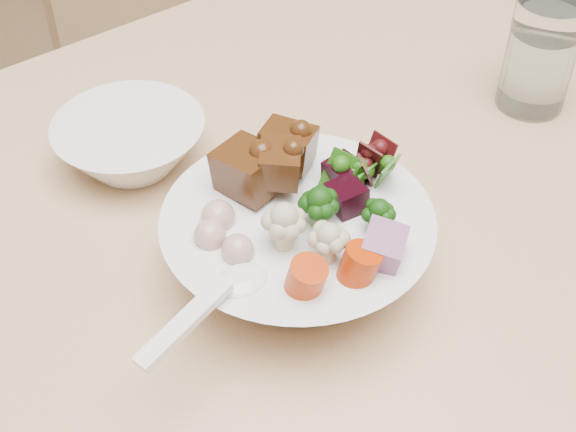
{
  "coord_description": "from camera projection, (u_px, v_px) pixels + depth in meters",
  "views": [
    {
      "loc": [
        -0.29,
        -0.23,
        1.22
      ],
      "look_at": [
        -0.06,
        0.13,
        0.81
      ],
      "focal_mm": 50.0,
      "sensor_mm": 36.0,
      "label": 1
    }
  ],
  "objects": [
    {
      "name": "soup_spoon",
      "position": [
        227.0,
        292.0,
        0.54
      ],
      "size": [
        0.12,
        0.06,
        0.02
      ],
      "rotation": [
        0.0,
        0.0,
        0.29
      ],
      "color": "white",
      "rests_on": "food_bowl"
    },
    {
      "name": "side_bowl",
      "position": [
        131.0,
        144.0,
        0.72
      ],
      "size": [
        0.14,
        0.14,
        0.05
      ],
      "primitive_type": null,
      "color": "white",
      "rests_on": "dining_table"
    },
    {
      "name": "dining_table",
      "position": [
        525.0,
        215.0,
        0.8
      ],
      "size": [
        1.67,
        1.05,
        0.75
      ],
      "rotation": [
        0.0,
        0.0,
        0.1
      ],
      "color": "tan",
      "rests_on": "ground"
    },
    {
      "name": "chair_far",
      "position": [
        207.0,
        63.0,
        1.32
      ],
      "size": [
        0.46,
        0.46,
        0.88
      ],
      "rotation": [
        0.0,
        0.0,
        0.16
      ],
      "color": "tan",
      "rests_on": "ground"
    },
    {
      "name": "water_glass",
      "position": [
        539.0,
        59.0,
        0.77
      ],
      "size": [
        0.07,
        0.07,
        0.11
      ],
      "color": "white",
      "rests_on": "dining_table"
    },
    {
      "name": "food_bowl",
      "position": [
        298.0,
        240.0,
        0.62
      ],
      "size": [
        0.21,
        0.21,
        0.11
      ],
      "color": "white",
      "rests_on": "dining_table"
    }
  ]
}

